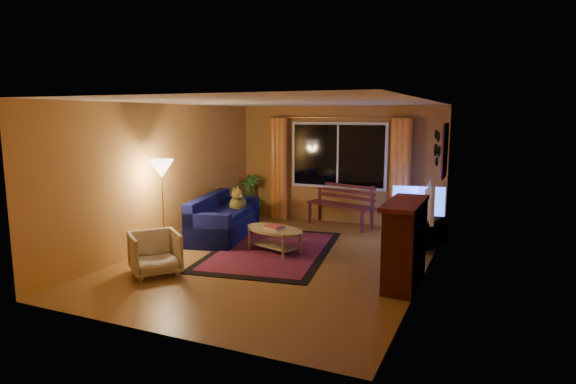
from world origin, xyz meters
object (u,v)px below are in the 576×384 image
at_px(bench, 340,215).
at_px(sofa, 224,217).
at_px(coffee_table, 274,240).
at_px(armchair, 155,251).
at_px(tv_console, 423,233).
at_px(floor_lamp, 163,207).

height_order(bench, sofa, sofa).
xyz_separation_m(bench, coffee_table, (-0.41, -2.34, -0.02)).
distance_m(bench, armchair, 4.33).
bearing_deg(sofa, bench, 34.07).
height_order(sofa, armchair, sofa).
distance_m(armchair, tv_console, 4.57).
height_order(floor_lamp, tv_console, floor_lamp).
xyz_separation_m(bench, armchair, (-1.52, -4.05, 0.12)).
bearing_deg(coffee_table, armchair, -123.23).
bearing_deg(floor_lamp, coffee_table, 25.83).
relative_size(bench, floor_lamp, 0.94).
bearing_deg(floor_lamp, tv_console, 29.46).
height_order(armchair, coffee_table, armchair).
distance_m(armchair, coffee_table, 2.04).
xyz_separation_m(sofa, tv_console, (3.56, 0.83, -0.15)).
bearing_deg(armchair, tv_console, -8.12).
bearing_deg(floor_lamp, armchair, -59.09).
bearing_deg(sofa, coffee_table, -35.04).
distance_m(bench, sofa, 2.48).
bearing_deg(tv_console, bench, 171.13).
bearing_deg(armchair, sofa, 44.21).
distance_m(coffee_table, tv_console, 2.64).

